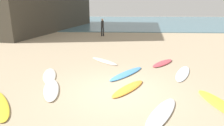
# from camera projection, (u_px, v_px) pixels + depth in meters

# --- Properties ---
(ground_plane) EXTENTS (120.00, 120.00, 0.00)m
(ground_plane) POSITION_uv_depth(u_px,v_px,m) (119.00, 91.00, 7.25)
(ground_plane) COLOR tan
(ocean_water) EXTENTS (120.00, 40.00, 0.08)m
(ocean_water) POSITION_uv_depth(u_px,v_px,m) (124.00, 21.00, 43.09)
(ocean_water) COLOR slate
(ocean_water) RESTS_ON ground_plane
(surfboard_0) EXTENTS (1.22, 2.22, 0.09)m
(surfboard_0) POSITION_uv_depth(u_px,v_px,m) (51.00, 89.00, 7.33)
(surfboard_0) COLOR white
(surfboard_0) RESTS_ON ground_plane
(surfboard_1) EXTENTS (1.03, 2.23, 0.08)m
(surfboard_1) POSITION_uv_depth(u_px,v_px,m) (220.00, 104.00, 6.20)
(surfboard_1) COLOR yellow
(surfboard_1) RESTS_ON ground_plane
(surfboard_2) EXTENTS (1.50, 1.97, 0.07)m
(surfboard_2) POSITION_uv_depth(u_px,v_px,m) (128.00, 88.00, 7.41)
(surfboard_2) COLOR orange
(surfboard_2) RESTS_ON ground_plane
(surfboard_3) EXTENTS (1.88, 1.97, 0.07)m
(surfboard_3) POSITION_uv_depth(u_px,v_px,m) (104.00, 61.00, 11.16)
(surfboard_3) COLOR #F9E3CC
(surfboard_3) RESTS_ON ground_plane
(surfboard_4) EXTENTS (1.43, 2.48, 0.06)m
(surfboard_4) POSITION_uv_depth(u_px,v_px,m) (183.00, 73.00, 9.11)
(surfboard_4) COLOR white
(surfboard_4) RESTS_ON ground_plane
(surfboard_5) EXTENTS (1.80, 2.35, 0.08)m
(surfboard_5) POSITION_uv_depth(u_px,v_px,m) (127.00, 73.00, 9.05)
(surfboard_5) COLOR #4A94D6
(surfboard_5) RESTS_ON ground_plane
(surfboard_6) EXTENTS (1.63, 1.95, 0.09)m
(surfboard_6) POSITION_uv_depth(u_px,v_px,m) (163.00, 63.00, 10.72)
(surfboard_6) COLOR #D44350
(surfboard_6) RESTS_ON ground_plane
(surfboard_7) EXTENTS (1.24, 2.22, 0.07)m
(surfboard_7) POSITION_uv_depth(u_px,v_px,m) (50.00, 75.00, 8.81)
(surfboard_7) COLOR silver
(surfboard_7) RESTS_ON ground_plane
(surfboard_8) EXTENTS (1.49, 2.18, 0.07)m
(surfboard_8) POSITION_uv_depth(u_px,v_px,m) (161.00, 113.00, 5.66)
(surfboard_8) COLOR white
(surfboard_8) RESTS_ON ground_plane
(beachgoer_near) EXTENTS (0.34, 0.31, 1.82)m
(beachgoer_near) POSITION_uv_depth(u_px,v_px,m) (102.00, 26.00, 20.73)
(beachgoer_near) COLOR black
(beachgoer_near) RESTS_ON ground_plane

